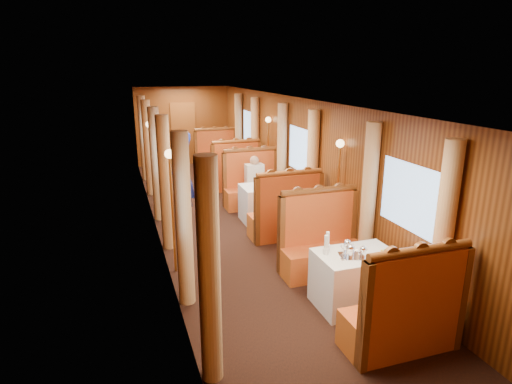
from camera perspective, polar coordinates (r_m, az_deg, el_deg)
name	(u,v)px	position (r m, az deg, el deg)	size (l,w,h in m)	color
floor	(232,224)	(8.81, -3.16, -4.28)	(3.00, 12.00, 0.01)	black
ceiling	(230,100)	(8.26, -3.44, 12.17)	(3.00, 12.00, 0.01)	silver
wall_far	(183,126)	(14.25, -9.68, 8.66)	(3.00, 2.50, 0.01)	brown
wall_near	(458,345)	(3.43, 25.36, -18.00)	(3.00, 2.50, 0.01)	brown
wall_left	(154,170)	(8.20, -13.48, 2.86)	(12.00, 2.50, 0.01)	brown
wall_right	(301,160)	(8.94, 6.05, 4.33)	(12.00, 2.50, 0.01)	brown
doorway_far	(184,134)	(14.25, -9.61, 7.65)	(0.80, 0.04, 2.00)	brown
table_near	(355,279)	(5.97, 13.10, -11.27)	(1.05, 0.72, 0.75)	white
banquette_near_fwd	(403,317)	(5.23, 19.05, -15.43)	(1.30, 0.55, 1.34)	#AD2913
banquette_near_aft	(321,247)	(6.74, 8.67, -7.23)	(1.30, 0.55, 1.34)	#AD2913
table_mid	(267,203)	(8.89, 1.47, -1.49)	(1.05, 0.72, 0.75)	white
banquette_mid_fwd	(285,216)	(7.98, 3.93, -3.27)	(1.30, 0.55, 1.34)	#AD2913
banquette_mid_aft	(252,188)	(9.80, -0.53, 0.51)	(1.30, 0.55, 1.34)	#AD2913
table_far	(225,167)	(12.13, -4.12, 3.33)	(1.05, 0.72, 0.75)	white
banquette_far_fwd	(235,174)	(11.16, -2.84, 2.46)	(1.30, 0.55, 1.34)	#AD2913
banquette_far_aft	(217,158)	(13.08, -5.23, 4.48)	(1.30, 0.55, 1.34)	#AD2913
tea_tray	(353,256)	(5.69, 12.76, -8.36)	(0.34, 0.26, 0.01)	silver
teapot_left	(350,252)	(5.64, 12.45, -7.88)	(0.17, 0.13, 0.14)	silver
teapot_right	(363,253)	(5.70, 14.04, -7.89)	(0.14, 0.11, 0.12)	silver
teapot_back	(347,247)	(5.80, 12.03, -7.22)	(0.16, 0.12, 0.13)	silver
fruit_plate	(386,253)	(5.86, 16.91, -7.84)	(0.22, 0.22, 0.05)	white
cup_inboard	(326,247)	(5.66, 9.31, -7.22)	(0.08, 0.08, 0.26)	white
cup_outboard	(327,243)	(5.78, 9.49, -6.73)	(0.08, 0.08, 0.26)	white
rose_vase_mid	(268,177)	(8.77, 1.63, 2.02)	(0.06, 0.06, 0.36)	silver
rose_vase_far	(225,148)	(11.98, -4.16, 5.86)	(0.06, 0.06, 0.36)	silver
window_left_near	(184,222)	(4.80, -9.56, -3.97)	(1.20, 0.90, 0.01)	#81ADE3
curtain_left_near_a	(209,274)	(4.22, -6.25, -10.85)	(0.22, 0.22, 2.35)	tan
curtain_left_near_b	(184,221)	(5.64, -9.64, -3.85)	(0.22, 0.22, 2.35)	tan
window_right_near	(410,197)	(5.97, 19.81, -0.67)	(1.20, 0.90, 0.01)	#81ADE3
curtain_right_near_a	(443,239)	(5.44, 23.65, -5.82)	(0.22, 0.22, 2.35)	tan
curtain_right_near_b	(368,201)	(6.59, 14.76, -1.17)	(0.22, 0.22, 2.35)	tan
window_left_mid	(154,159)	(8.16, -13.46, 4.24)	(1.20, 0.90, 0.01)	#81ADE3
curtain_left_mid_a	(166,184)	(7.48, -11.97, 1.07)	(0.22, 0.22, 2.35)	tan
curtain_left_mid_b	(156,165)	(8.99, -13.15, 3.55)	(0.22, 0.22, 2.35)	tan
window_right_mid	(301,150)	(8.90, 6.00, 5.58)	(1.20, 0.90, 0.01)	#81ADE3
curtain_right_mid_a	(312,172)	(8.22, 7.49, 2.68)	(0.22, 0.22, 2.35)	tan
curtain_right_mid_b	(282,156)	(9.62, 3.48, 4.78)	(0.22, 0.22, 2.35)	tan
window_left_far	(141,133)	(11.60, -15.09, 7.62)	(1.20, 0.90, 0.01)	#81ADE3
curtain_left_far_a	(148,148)	(10.88, -14.16, 5.67)	(0.22, 0.22, 2.35)	tan
curtain_left_far_b	(144,139)	(12.42, -14.75, 6.90)	(0.22, 0.22, 2.35)	tan
window_right_far	(250,128)	(12.13, -0.83, 8.54)	(1.20, 0.90, 0.01)	#81ADE3
curtain_right_far_a	(255,142)	(11.41, -0.14, 6.64)	(0.22, 0.22, 2.35)	tan
curtain_right_far_b	(239,134)	(12.88, -2.32, 7.75)	(0.22, 0.22, 2.35)	tan
sconce_left_fore	(171,187)	(6.49, -11.24, 0.71)	(0.14, 0.14, 1.95)	#BF8C3F
sconce_right_fore	(339,173)	(7.35, 10.95, 2.55)	(0.14, 0.14, 1.95)	#BF8C3F
sconce_left_aft	(150,147)	(9.89, -13.90, 5.89)	(0.14, 0.14, 1.95)	#BF8C3F
sconce_right_aft	(268,140)	(10.48, 1.63, 6.92)	(0.14, 0.14, 1.95)	#BF8C3F
steward	(183,177)	(8.86, -9.74, 1.95)	(0.68, 0.45, 1.86)	navy
passenger	(255,177)	(9.53, -0.17, 2.04)	(0.40, 0.44, 0.76)	beige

